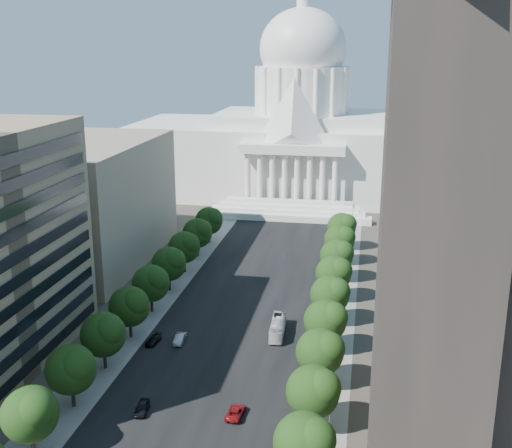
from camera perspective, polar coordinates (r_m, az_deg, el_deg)
The scene contains 33 objects.
road_asphalt at distance 145.70m, azimuth -0.16°, elevation -5.49°, with size 30.00×260.00×0.01m, color black.
sidewalk_left at distance 150.01m, azimuth -7.34°, elevation -4.99°, with size 8.00×260.00×0.02m, color gray.
sidewalk_right at distance 143.78m, azimuth 7.36°, elevation -5.93°, with size 8.00×260.00×0.02m, color gray.
capitol at distance 232.09m, azimuth 4.03°, elevation 7.62°, with size 120.00×56.00×73.00m.
office_block_left_far at distance 165.08m, azimuth -16.16°, elevation 1.89°, with size 38.00×52.00×30.00m, color gray.
tree_l_b at distance 91.89m, azimuth -19.35°, elevation -15.56°, with size 7.79×7.60×9.97m.
tree_l_c at distance 101.02m, azimuth -16.02°, elevation -12.25°, with size 7.79×7.60×9.97m.
tree_l_d at distance 110.70m, azimuth -13.31°, elevation -9.47°, with size 7.79×7.60×9.97m.
tree_l_e at distance 120.80m, azimuth -11.09°, elevation -7.13°, with size 7.79×7.60×9.97m.
tree_l_f at distance 131.22m, azimuth -9.23°, elevation -5.15°, with size 7.79×7.60×9.97m.
tree_l_g at distance 141.89m, azimuth -7.65°, elevation -3.46°, with size 7.79×7.60×9.97m.
tree_l_h at distance 152.75m, azimuth -6.31°, elevation -2.00°, with size 7.79×7.60×9.97m.
tree_l_i at distance 163.78m, azimuth -5.14°, elevation -0.74°, with size 7.79×7.60×9.97m.
tree_l_j at distance 174.93m, azimuth -4.12°, elevation 0.36°, with size 7.79×7.60×9.97m.
tree_r_b at distance 82.07m, azimuth 4.51°, elevation -18.74°, with size 7.79×7.60×9.97m.
tree_r_c at distance 92.18m, azimuth 5.28°, elevation -14.54°, with size 7.79×7.60×9.97m.
tree_r_d at distance 102.69m, azimuth 5.87°, elevation -11.19°, with size 7.79×7.60×9.97m.
tree_r_e at distance 113.51m, azimuth 6.34°, elevation -8.46°, with size 7.79×7.60×9.97m.
tree_r_f at distance 124.54m, azimuth 6.72°, elevation -6.22°, with size 7.79×7.60×9.97m.
tree_r_g at distance 135.73m, azimuth 7.04°, elevation -4.34°, with size 7.79×7.60×9.97m.
tree_r_h at distance 147.05m, azimuth 7.31°, elevation -2.75°, with size 7.79×7.60×9.97m.
tree_r_i at distance 158.47m, azimuth 7.53°, elevation -1.38°, with size 7.79×7.60×9.97m.
tree_r_j at distance 169.97m, azimuth 7.73°, elevation -0.20°, with size 7.79×7.60×9.97m.
streetlight_b at distance 91.72m, azimuth 6.23°, elevation -15.19°, with size 2.61×0.44×9.00m.
streetlight_c at distance 113.87m, azimuth 7.13°, elevation -8.76°, with size 2.61×0.44×9.00m.
streetlight_d at distance 137.01m, azimuth 7.71°, elevation -4.45°, with size 2.61×0.44×9.00m.
streetlight_e at distance 160.71m, azimuth 8.12°, elevation -1.40°, with size 2.61×0.44×9.00m.
streetlight_f at distance 184.75m, azimuth 8.42°, elevation 0.86°, with size 2.61×0.44×9.00m.
car_dark_a at distance 100.40m, azimuth -10.10°, elevation -15.77°, with size 1.79×4.45×1.52m, color black.
car_silver at distance 119.95m, azimuth -6.79°, elevation -10.09°, with size 1.59×4.57×1.50m, color #95969C.
car_red at distance 98.12m, azimuth -1.82°, elevation -16.37°, with size 2.27×4.91×1.37m, color maroon.
car_dark_b at distance 120.36m, azimuth -9.11°, elevation -10.16°, with size 1.78×4.37×1.27m, color black.
city_bus at distance 121.97m, azimuth 1.95°, elevation -9.17°, with size 2.42×10.33×2.88m, color silver.
Camera 1 is at (24.07, -43.59, 52.93)m, focal length 45.00 mm.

